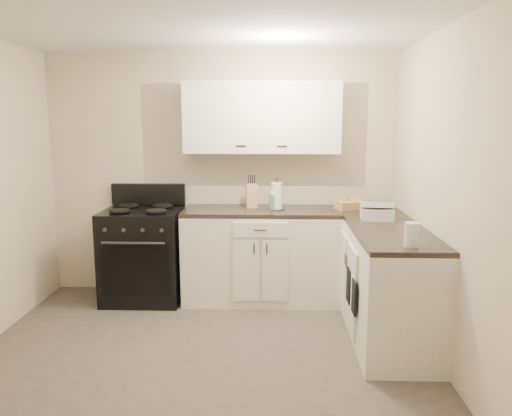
{
  "coord_description": "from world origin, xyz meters",
  "views": [
    {
      "loc": [
        0.54,
        -3.39,
        1.83
      ],
      "look_at": [
        0.39,
        0.85,
        1.07
      ],
      "focal_mm": 35.0,
      "sensor_mm": 36.0,
      "label": 1
    }
  ],
  "objects_px": {
    "stove": "(144,255)",
    "wicker_basket": "(350,205)",
    "knife_block": "(252,196)",
    "countertop_grill": "(377,214)",
    "paper_towel": "(277,196)"
  },
  "relations": [
    {
      "from": "stove",
      "to": "wicker_basket",
      "type": "bearing_deg",
      "value": 1.03
    },
    {
      "from": "knife_block",
      "to": "wicker_basket",
      "type": "xyz_separation_m",
      "value": [
        0.98,
        -0.09,
        -0.08
      ]
    },
    {
      "from": "wicker_basket",
      "to": "stove",
      "type": "bearing_deg",
      "value": -178.97
    },
    {
      "from": "knife_block",
      "to": "countertop_grill",
      "type": "bearing_deg",
      "value": -36.33
    },
    {
      "from": "paper_towel",
      "to": "countertop_grill",
      "type": "bearing_deg",
      "value": -27.26
    },
    {
      "from": "knife_block",
      "to": "countertop_grill",
      "type": "relative_size",
      "value": 0.88
    },
    {
      "from": "knife_block",
      "to": "paper_towel",
      "type": "distance_m",
      "value": 0.27
    },
    {
      "from": "paper_towel",
      "to": "countertop_grill",
      "type": "relative_size",
      "value": 0.96
    },
    {
      "from": "paper_towel",
      "to": "countertop_grill",
      "type": "height_order",
      "value": "paper_towel"
    },
    {
      "from": "stove",
      "to": "countertop_grill",
      "type": "distance_m",
      "value": 2.35
    },
    {
      "from": "knife_block",
      "to": "paper_towel",
      "type": "height_order",
      "value": "paper_towel"
    },
    {
      "from": "countertop_grill",
      "to": "knife_block",
      "type": "bearing_deg",
      "value": 159.22
    },
    {
      "from": "stove",
      "to": "paper_towel",
      "type": "distance_m",
      "value": 1.48
    },
    {
      "from": "stove",
      "to": "paper_towel",
      "type": "bearing_deg",
      "value": 1.05
    },
    {
      "from": "knife_block",
      "to": "stove",
      "type": "bearing_deg",
      "value": 176.6
    }
  ]
}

